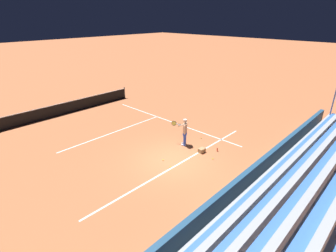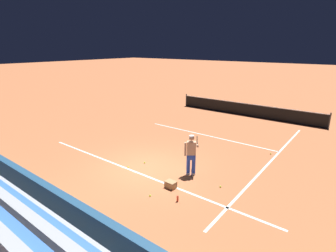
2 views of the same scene
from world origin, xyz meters
name	(u,v)px [view 2 (image 2 of 2)]	position (x,y,z in m)	size (l,w,h in m)	color
ground_plane	(145,168)	(0.00, 0.00, 0.00)	(160.00, 160.00, 0.00)	#B7663D
court_baseline_white	(137,173)	(0.00, -0.50, 0.00)	(12.00, 0.10, 0.01)	white
court_sideline_white	(270,162)	(4.11, 4.00, 0.00)	(0.10, 12.00, 0.01)	white
court_service_line_white	(208,136)	(0.00, 5.50, 0.00)	(8.22, 0.10, 0.01)	white
back_wall_sponsor_board	(51,202)	(0.01, -4.29, 0.55)	(22.96, 0.25, 1.10)	navy
tennis_player	(191,154)	(1.87, 0.76, 0.89)	(0.58, 1.06, 1.71)	blue
ball_box_cardboard	(171,184)	(1.85, -0.61, 0.13)	(0.40, 0.30, 0.26)	#A87F51
tennis_ball_far_left	(220,187)	(3.33, 0.54, 0.03)	(0.07, 0.07, 0.07)	#CCE533
tennis_ball_toward_net	(150,196)	(1.63, -1.55, 0.03)	(0.07, 0.07, 0.07)	#CCE533
tennis_ball_by_box	(271,154)	(3.86, 4.92, 0.03)	(0.07, 0.07, 0.07)	#CCE533
tennis_ball_midcourt	(145,162)	(-0.39, 0.38, 0.03)	(0.07, 0.07, 0.07)	#CCE533
tennis_ball_stray_back	(128,167)	(-0.65, -0.41, 0.03)	(0.07, 0.07, 0.07)	#CCE533
water_bottle	(178,199)	(2.59, -1.20, 0.11)	(0.07, 0.07, 0.22)	#EA4C33
tennis_net	(246,109)	(0.00, 11.42, 0.49)	(11.09, 0.09, 1.07)	#33383D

